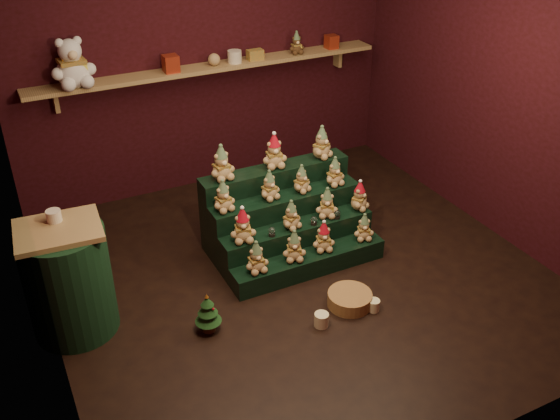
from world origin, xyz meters
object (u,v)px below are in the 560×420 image
wicker_basket (350,299)px  white_bear (71,56)px  side_table (69,280)px  mug_left (321,320)px  snow_globe_b (314,221)px  snow_globe_c (337,214)px  brown_bear (296,43)px  mug_right (374,305)px  mini_christmas_tree (208,313)px  snow_globe_a (272,232)px  riser_tier_front (309,263)px

wicker_basket → white_bear: bearing=122.2°
white_bear → side_table: bearing=-111.1°
side_table → mug_left: 1.91m
side_table → snow_globe_b: bearing=3.8°
snow_globe_c → brown_bear: brown_bear is taller
mug_right → white_bear: size_ratio=0.17×
side_table → mug_left: size_ratio=8.05×
wicker_basket → mini_christmas_tree: bearing=168.8°
wicker_basket → snow_globe_c: bearing=68.0°
brown_bear → snow_globe_a: bearing=-118.8°
snow_globe_a → snow_globe_b: (0.40, 0.00, -0.00)m
snow_globe_a → wicker_basket: bearing=-63.1°
snow_globe_b → side_table: (-2.06, 0.01, 0.05)m
snow_globe_c → wicker_basket: 0.83m
snow_globe_a → brown_bear: 2.26m
snow_globe_b → snow_globe_c: size_ratio=0.92×
riser_tier_front → side_table: size_ratio=1.56×
riser_tier_front → white_bear: 2.77m
mug_right → white_bear: (-1.63, 2.52, 1.55)m
snow_globe_a → snow_globe_c: bearing=-0.0°
mini_christmas_tree → mug_right: 1.31m
mug_left → white_bear: bearing=115.1°
snow_globe_b → wicker_basket: 0.78m
riser_tier_front → mini_christmas_tree: size_ratio=4.06×
brown_bear → white_bear: bearing=-175.5°
mug_right → mug_left: bearing=176.9°
wicker_basket → white_bear: (-1.49, 2.38, 1.54)m
snow_globe_a → snow_globe_c: snow_globe_c is taller
white_bear → snow_globe_c: bearing=-47.5°
mini_christmas_tree → mug_right: size_ratio=3.58×
white_bear → mug_right: bearing=-61.2°
riser_tier_front → wicker_basket: size_ratio=3.91×
riser_tier_front → snow_globe_a: (-0.28, 0.16, 0.31)m
white_bear → brown_bear: bearing=-4.0°
snow_globe_a → snow_globe_b: 0.40m
mini_christmas_tree → brown_bear: 3.12m
side_table → white_bear: bearing=77.0°
snow_globe_a → mini_christmas_tree: 0.93m
side_table → mug_left: bearing=-22.0°
snow_globe_a → mug_right: bearing=-59.8°
side_table → brown_bear: brown_bear is taller
wicker_basket → mug_left: bearing=-160.3°
snow_globe_a → white_bear: 2.36m
white_bear → brown_bear: white_bear is taller
mini_christmas_tree → wicker_basket: mini_christmas_tree is taller
mini_christmas_tree → mug_left: 0.87m
brown_bear → snow_globe_c: bearing=-101.1°
snow_globe_c → mug_right: snow_globe_c is taller
snow_globe_a → side_table: 1.65m
riser_tier_front → mug_left: size_ratio=12.52×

